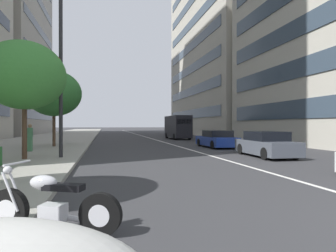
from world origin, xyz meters
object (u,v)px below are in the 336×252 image
at_px(delivery_van_ahead, 178,127).
at_px(street_lamp_with_banners, 67,47).
at_px(car_approaching_light, 217,139).
at_px(motorcycle_far_end_row, 52,206).
at_px(street_tree_by_lamp_post, 54,93).
at_px(street_tree_far_plaza, 24,76).
at_px(car_far_down_avenue, 266,145).
at_px(pedestrian_on_plaza, 30,138).

bearing_deg(delivery_van_ahead, street_lamp_with_banners, 149.69).
distance_m(car_approaching_light, delivery_van_ahead, 13.12).
bearing_deg(motorcycle_far_end_row, car_approaching_light, -98.05).
height_order(delivery_van_ahead, street_tree_by_lamp_post, street_tree_by_lamp_post).
bearing_deg(street_tree_by_lamp_post, car_approaching_light, -99.15).
distance_m(car_approaching_light, street_tree_far_plaza, 13.81).
distance_m(car_far_down_avenue, delivery_van_ahead, 19.52).
xyz_separation_m(motorcycle_far_end_row, street_tree_far_plaza, (9.27, 2.77, 3.56)).
bearing_deg(pedestrian_on_plaza, street_tree_far_plaza, -81.06).
height_order(car_approaching_light, street_lamp_with_banners, street_lamp_with_banners).
bearing_deg(car_far_down_avenue, car_approaching_light, 4.28).
bearing_deg(pedestrian_on_plaza, car_far_down_avenue, -20.67).
xyz_separation_m(street_tree_by_lamp_post, pedestrian_on_plaza, (-3.85, 0.71, -3.08)).
relative_size(car_approaching_light, delivery_van_ahead, 0.76).
relative_size(motorcycle_far_end_row, delivery_van_ahead, 0.37).
height_order(street_tree_far_plaza, pedestrian_on_plaza, street_tree_far_plaza).
bearing_deg(car_approaching_light, delivery_van_ahead, -2.10).
relative_size(car_far_down_avenue, pedestrian_on_plaza, 2.61).
distance_m(car_approaching_light, street_tree_by_lamp_post, 12.64).
distance_m(delivery_van_ahead, pedestrian_on_plaza, 19.92).
height_order(car_far_down_avenue, street_tree_far_plaza, street_tree_far_plaza).
height_order(motorcycle_far_end_row, car_far_down_avenue, car_far_down_avenue).
bearing_deg(street_tree_by_lamp_post, delivery_van_ahead, -48.01).
bearing_deg(street_lamp_with_banners, motorcycle_far_end_row, -174.37).
distance_m(car_far_down_avenue, car_approaching_light, 6.42).
xyz_separation_m(car_far_down_avenue, car_approaching_light, (6.42, 0.17, -0.04)).
xyz_separation_m(motorcycle_far_end_row, street_tree_by_lamp_post, (17.19, 2.80, 3.61)).
bearing_deg(delivery_van_ahead, pedestrian_on_plaza, 137.92).
distance_m(motorcycle_far_end_row, delivery_van_ahead, 29.93).
xyz_separation_m(car_approaching_light, pedestrian_on_plaza, (-1.91, 12.72, 0.36)).
height_order(delivery_van_ahead, pedestrian_on_plaza, delivery_van_ahead).
distance_m(delivery_van_ahead, street_lamp_with_banners, 21.85).
xyz_separation_m(car_approaching_light, delivery_van_ahead, (13.08, -0.38, 0.90)).
relative_size(car_approaching_light, street_tree_far_plaza, 0.80).
height_order(car_approaching_light, delivery_van_ahead, delivery_van_ahead).
bearing_deg(car_far_down_avenue, pedestrian_on_plaza, 73.53).
bearing_deg(street_tree_far_plaza, street_lamp_with_banners, -78.96).
distance_m(street_lamp_with_banners, street_tree_by_lamp_post, 7.93).
bearing_deg(motorcycle_far_end_row, street_lamp_with_banners, -61.31).
height_order(motorcycle_far_end_row, street_lamp_with_banners, street_lamp_with_banners).
xyz_separation_m(delivery_van_ahead, street_lamp_with_banners, (-18.71, 10.53, 4.03)).
xyz_separation_m(car_far_down_avenue, pedestrian_on_plaza, (4.51, 12.89, 0.32)).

